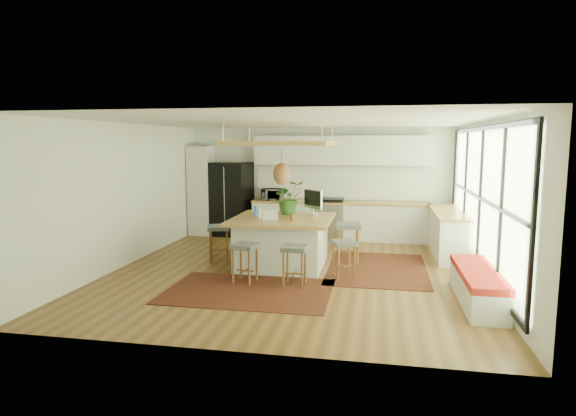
% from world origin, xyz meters
% --- Properties ---
extents(floor, '(7.00, 7.00, 0.00)m').
position_xyz_m(floor, '(0.00, 0.00, 0.00)').
color(floor, '#573818').
rests_on(floor, ground).
extents(ceiling, '(7.00, 7.00, 0.00)m').
position_xyz_m(ceiling, '(0.00, 0.00, 2.70)').
color(ceiling, white).
rests_on(ceiling, ground).
extents(wall_back, '(6.50, 0.00, 6.50)m').
position_xyz_m(wall_back, '(0.00, 3.50, 1.35)').
color(wall_back, silver).
rests_on(wall_back, ground).
extents(wall_front, '(6.50, 0.00, 6.50)m').
position_xyz_m(wall_front, '(0.00, -3.50, 1.35)').
color(wall_front, silver).
rests_on(wall_front, ground).
extents(wall_left, '(0.00, 7.00, 7.00)m').
position_xyz_m(wall_left, '(-3.25, 0.00, 1.35)').
color(wall_left, silver).
rests_on(wall_left, ground).
extents(wall_right, '(0.00, 7.00, 7.00)m').
position_xyz_m(wall_right, '(3.25, 0.00, 1.35)').
color(wall_right, silver).
rests_on(wall_right, ground).
extents(window_wall, '(0.10, 6.20, 2.60)m').
position_xyz_m(window_wall, '(3.22, 0.00, 1.40)').
color(window_wall, black).
rests_on(window_wall, wall_right).
extents(pantry, '(0.55, 0.60, 2.25)m').
position_xyz_m(pantry, '(-2.95, 3.18, 1.12)').
color(pantry, silver).
rests_on(pantry, floor).
extents(back_counter_base, '(4.20, 0.60, 0.88)m').
position_xyz_m(back_counter_base, '(0.55, 3.18, 0.44)').
color(back_counter_base, silver).
rests_on(back_counter_base, floor).
extents(back_counter_top, '(4.24, 0.64, 0.05)m').
position_xyz_m(back_counter_top, '(0.55, 3.18, 0.90)').
color(back_counter_top, olive).
rests_on(back_counter_top, back_counter_base).
extents(backsplash, '(4.20, 0.02, 0.80)m').
position_xyz_m(backsplash, '(0.55, 3.48, 1.35)').
color(backsplash, white).
rests_on(backsplash, wall_back).
extents(upper_cabinets, '(4.20, 0.34, 0.70)m').
position_xyz_m(upper_cabinets, '(0.55, 3.32, 2.15)').
color(upper_cabinets, silver).
rests_on(upper_cabinets, wall_back).
extents(range, '(0.76, 0.62, 1.00)m').
position_xyz_m(range, '(0.30, 3.18, 0.50)').
color(range, '#A5A5AA').
rests_on(range, floor).
extents(right_counter_base, '(0.60, 2.50, 0.88)m').
position_xyz_m(right_counter_base, '(2.93, 2.00, 0.44)').
color(right_counter_base, silver).
rests_on(right_counter_base, floor).
extents(right_counter_top, '(0.64, 2.54, 0.05)m').
position_xyz_m(right_counter_top, '(2.93, 2.00, 0.90)').
color(right_counter_top, olive).
rests_on(right_counter_top, right_counter_base).
extents(window_bench, '(0.52, 2.00, 0.50)m').
position_xyz_m(window_bench, '(2.95, -1.20, 0.25)').
color(window_bench, silver).
rests_on(window_bench, floor).
extents(ceiling_panel, '(1.86, 1.86, 0.80)m').
position_xyz_m(ceiling_panel, '(-0.30, 0.40, 2.05)').
color(ceiling_panel, olive).
rests_on(ceiling_panel, ceiling).
extents(rug_near, '(2.60, 1.80, 0.01)m').
position_xyz_m(rug_near, '(-0.49, -1.31, 0.01)').
color(rug_near, black).
rests_on(rug_near, floor).
extents(rug_right, '(1.80, 2.60, 0.01)m').
position_xyz_m(rug_right, '(1.50, 0.48, 0.01)').
color(rug_right, black).
rests_on(rug_right, floor).
extents(fridge, '(1.04, 0.88, 1.85)m').
position_xyz_m(fridge, '(-2.15, 3.19, 0.93)').
color(fridge, black).
rests_on(fridge, floor).
extents(island, '(1.85, 1.85, 0.93)m').
position_xyz_m(island, '(-0.29, 0.39, 0.47)').
color(island, olive).
rests_on(island, floor).
extents(stool_near_left, '(0.45, 0.45, 0.66)m').
position_xyz_m(stool_near_left, '(-0.68, -0.84, 0.35)').
color(stool_near_left, '#464B4E').
rests_on(stool_near_left, floor).
extents(stool_near_right, '(0.41, 0.41, 0.67)m').
position_xyz_m(stool_near_right, '(0.17, -0.88, 0.35)').
color(stool_near_right, '#464B4E').
rests_on(stool_near_right, floor).
extents(stool_right_front, '(0.50, 0.50, 0.65)m').
position_xyz_m(stool_right_front, '(0.92, -0.20, 0.35)').
color(stool_right_front, '#464B4E').
rests_on(stool_right_front, floor).
extents(stool_right_back, '(0.51, 0.51, 0.79)m').
position_xyz_m(stool_right_back, '(0.93, 0.79, 0.35)').
color(stool_right_back, '#464B4E').
rests_on(stool_right_back, floor).
extents(stool_left_side, '(0.53, 0.53, 0.72)m').
position_xyz_m(stool_left_side, '(-1.60, 0.51, 0.35)').
color(stool_left_side, '#464B4E').
rests_on(stool_left_side, floor).
extents(laptop, '(0.38, 0.39, 0.21)m').
position_xyz_m(laptop, '(-0.40, -0.07, 1.05)').
color(laptop, '#A5A5AA').
rests_on(laptop, island).
extents(monitor, '(0.53, 0.52, 0.51)m').
position_xyz_m(monitor, '(0.23, 0.84, 1.19)').
color(monitor, '#A5A5AA').
rests_on(monitor, island).
extents(microwave, '(0.54, 0.35, 0.34)m').
position_xyz_m(microwave, '(-1.11, 3.15, 1.10)').
color(microwave, '#A5A5AA').
rests_on(microwave, back_counter_top).
extents(island_plant, '(0.86, 0.87, 0.51)m').
position_xyz_m(island_plant, '(-0.26, 0.87, 1.19)').
color(island_plant, '#1E4C19').
rests_on(island_plant, island).
extents(island_bowl, '(0.27, 0.27, 0.05)m').
position_xyz_m(island_bowl, '(-0.88, 0.84, 0.96)').
color(island_bowl, silver).
rests_on(island_bowl, island).
extents(island_bottle_0, '(0.07, 0.07, 0.19)m').
position_xyz_m(island_bottle_0, '(-0.84, 0.49, 1.03)').
color(island_bottle_0, blue).
rests_on(island_bottle_0, island).
extents(island_bottle_1, '(0.07, 0.07, 0.19)m').
position_xyz_m(island_bottle_1, '(-0.69, 0.24, 1.03)').
color(island_bottle_1, white).
rests_on(island_bottle_1, island).
extents(island_bottle_2, '(0.07, 0.07, 0.19)m').
position_xyz_m(island_bottle_2, '(-0.04, 0.09, 1.03)').
color(island_bottle_2, brown).
rests_on(island_bottle_2, island).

